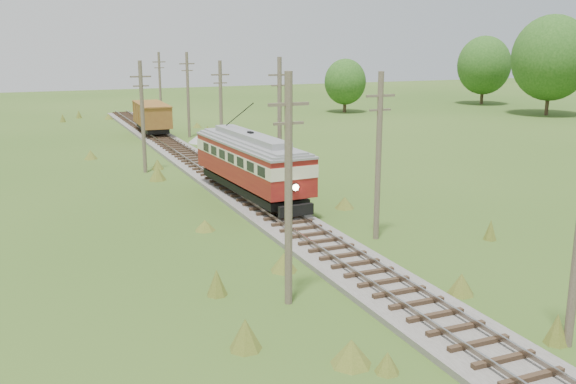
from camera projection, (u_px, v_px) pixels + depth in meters
name	position (u px, v px, depth m)	size (l,w,h in m)	color
railbed_main	(223.00, 180.00, 46.48)	(3.60, 96.00, 0.57)	#605B54
streetcar	(251.00, 160.00, 40.54)	(3.65, 12.80, 5.80)	black
gondola	(152.00, 116.00, 68.99)	(3.17, 8.95, 2.94)	black
gravel_pile	(207.00, 136.00, 64.79)	(3.59, 3.80, 1.30)	gray
utility_pole_r_2	(379.00, 155.00, 32.41)	(1.60, 0.30, 8.60)	brown
utility_pole_r_3	(280.00, 122.00, 43.98)	(1.60, 0.30, 9.00)	brown
utility_pole_r_4	(221.00, 108.00, 55.62)	(1.60, 0.30, 8.40)	brown
utility_pole_r_5	(188.00, 94.00, 67.36)	(1.60, 0.30, 8.90)	brown
utility_pole_r_6	(160.00, 87.00, 78.96)	(1.60, 0.30, 8.70)	brown
utility_pole_l_a	(289.00, 189.00, 24.15)	(1.60, 0.30, 9.00)	brown
utility_pole_l_b	(143.00, 116.00, 49.17)	(1.60, 0.30, 8.60)	brown
tree_right_4	(551.00, 58.00, 86.72)	(10.50, 10.50, 13.53)	#38281C
tree_right_5	(484.00, 65.00, 102.17)	(8.40, 8.40, 10.82)	#38281C
tree_mid_b	(345.00, 82.00, 90.95)	(5.88, 5.88, 7.57)	#38281C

